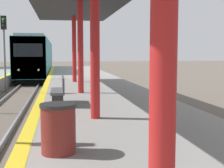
% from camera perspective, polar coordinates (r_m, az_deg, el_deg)
% --- Properties ---
extents(train, '(2.76, 23.07, 4.23)m').
position_cam_1_polar(train, '(36.68, -13.42, 4.75)').
color(train, black).
rests_on(train, ground).
extents(signal_far, '(0.36, 0.31, 5.09)m').
position_cam_1_polar(signal_far, '(22.11, -19.13, 7.67)').
color(signal_far, '#595959').
rests_on(signal_far, ground).
extents(trash_bin, '(0.62, 0.62, 0.85)m').
position_cam_1_polar(trash_bin, '(5.43, -9.78, -7.97)').
color(trash_bin, maroon).
rests_on(trash_bin, platform_right).
extents(bench, '(0.44, 1.65, 0.92)m').
position_cam_1_polar(bench, '(10.55, -9.57, -1.04)').
color(bench, '#4C4C51').
rests_on(bench, platform_right).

